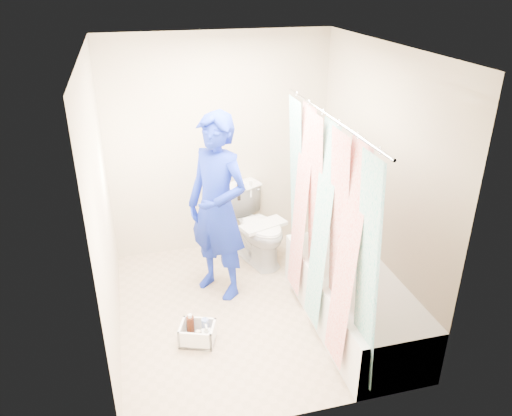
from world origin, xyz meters
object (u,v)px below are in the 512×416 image
object	(u,v)px
plumber	(218,208)
cleaning_caddy	(199,334)
toilet	(256,226)
bathtub	(353,298)

from	to	relation	value
plumber	cleaning_caddy	world-z (taller)	plumber
toilet	cleaning_caddy	world-z (taller)	toilet
bathtub	cleaning_caddy	size ratio (longest dim) A/B	4.88
toilet	cleaning_caddy	distance (m)	1.51
plumber	cleaning_caddy	size ratio (longest dim) A/B	5.09
plumber	cleaning_caddy	distance (m)	1.15
bathtub	toilet	xyz separation A→B (m)	(-0.55, 1.31, 0.14)
bathtub	toilet	distance (m)	1.42
toilet	cleaning_caddy	xyz separation A→B (m)	(-0.84, -1.21, -0.32)
bathtub	toilet	size ratio (longest dim) A/B	2.15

